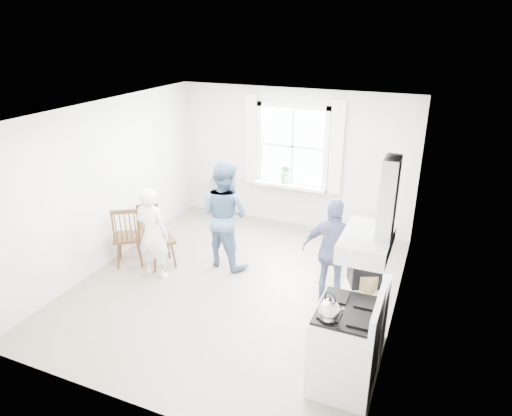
{
  "coord_description": "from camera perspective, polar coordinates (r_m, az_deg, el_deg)",
  "views": [
    {
      "loc": [
        2.56,
        -5.32,
        3.68
      ],
      "look_at": [
        0.23,
        0.2,
        1.22
      ],
      "focal_mm": 32.0,
      "sensor_mm": 36.0,
      "label": 1
    }
  ],
  "objects": [
    {
      "name": "room_shell",
      "position": [
        6.37,
        -2.57,
        0.34
      ],
      "size": [
        4.62,
        5.12,
        2.64
      ],
      "color": "gray",
      "rests_on": "ground"
    },
    {
      "name": "potted_plant",
      "position": [
        8.55,
        3.68,
        4.22
      ],
      "size": [
        0.26,
        0.26,
        0.36
      ],
      "primitive_type": "imported",
      "rotation": [
        0.0,
        0.0,
        -0.35
      ],
      "color": "#327139",
      "rests_on": "window_assembly"
    },
    {
      "name": "person_mid",
      "position": [
        7.17,
        -3.93,
        -0.85
      ],
      "size": [
        1.01,
        1.01,
        1.73
      ],
      "primitive_type": "imported",
      "rotation": [
        0.0,
        0.0,
        2.92
      ],
      "color": "#486586",
      "rests_on": "ground"
    },
    {
      "name": "gas_stove",
      "position": [
        5.14,
        11.1,
        -16.63
      ],
      "size": [
        0.68,
        0.76,
        1.12
      ],
      "color": "white",
      "rests_on": "ground"
    },
    {
      "name": "low_cabinet",
      "position": [
        5.71,
        13.35,
        -12.83
      ],
      "size": [
        0.5,
        0.55,
        0.9
      ],
      "primitive_type": "cube",
      "color": "white",
      "rests_on": "ground"
    },
    {
      "name": "person_left",
      "position": [
        7.03,
        -12.83,
        -3.11
      ],
      "size": [
        0.54,
        0.54,
        1.45
      ],
      "primitive_type": "imported",
      "rotation": [
        0.0,
        0.0,
        3.16
      ],
      "color": "white",
      "rests_on": "ground"
    },
    {
      "name": "cardboard_box",
      "position": [
        5.31,
        13.48,
        -8.84
      ],
      "size": [
        0.32,
        0.27,
        0.17
      ],
      "primitive_type": "cube",
      "rotation": [
        0.0,
        0.0,
        -0.36
      ],
      "color": "#A88B51",
      "rests_on": "low_cabinet"
    },
    {
      "name": "shelf_unit",
      "position": [
        9.22,
        -4.16,
        1.4
      ],
      "size": [
        0.4,
        0.3,
        0.8
      ],
      "primitive_type": "cube",
      "color": "gray",
      "rests_on": "ground"
    },
    {
      "name": "kettle",
      "position": [
        4.64,
        9.15,
        -12.49
      ],
      "size": [
        0.22,
        0.22,
        0.31
      ],
      "color": "silver",
      "rests_on": "gas_stove"
    },
    {
      "name": "window_assembly",
      "position": [
        8.48,
        4.55,
        7.07
      ],
      "size": [
        1.88,
        0.24,
        1.7
      ],
      "color": "white",
      "rests_on": "room_shell"
    },
    {
      "name": "stereo_stack",
      "position": [
        5.35,
        13.4,
        -7.79
      ],
      "size": [
        0.42,
        0.4,
        0.3
      ],
      "color": "black",
      "rests_on": "low_cabinet"
    },
    {
      "name": "person_right",
      "position": [
        6.36,
        9.68,
        -5.41
      ],
      "size": [
        0.89,
        0.89,
        1.51
      ],
      "primitive_type": "imported",
      "rotation": [
        0.0,
        0.0,
        3.14
      ],
      "color": "navy",
      "rests_on": "ground"
    },
    {
      "name": "windsor_chair_b",
      "position": [
        7.36,
        -12.74,
        -2.99
      ],
      "size": [
        0.58,
        0.58,
        0.99
      ],
      "color": "#3F2814",
      "rests_on": "ground"
    },
    {
      "name": "windsor_chair_c",
      "position": [
        7.45,
        -15.87,
        -2.79
      ],
      "size": [
        0.59,
        0.59,
        1.03
      ],
      "color": "#3F2814",
      "rests_on": "ground"
    },
    {
      "name": "range_hood",
      "position": [
        4.38,
        14.51,
        -2.4
      ],
      "size": [
        0.45,
        0.76,
        0.94
      ],
      "color": "white",
      "rests_on": "room_shell"
    },
    {
      "name": "windsor_chair_a",
      "position": [
        7.91,
        -13.25,
        -1.66
      ],
      "size": [
        0.51,
        0.51,
        0.89
      ],
      "color": "#3F2814",
      "rests_on": "ground"
    }
  ]
}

